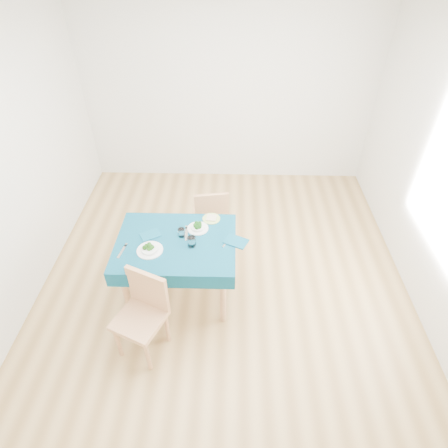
{
  "coord_description": "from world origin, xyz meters",
  "views": [
    {
      "loc": [
        0.08,
        -2.78,
        3.17
      ],
      "look_at": [
        0.0,
        0.0,
        0.85
      ],
      "focal_mm": 30.0,
      "sensor_mm": 36.0,
      "label": 1
    }
  ],
  "objects_px": {
    "table": "(179,269)",
    "chair_far": "(210,212)",
    "chair_near": "(138,315)",
    "bowl_near": "(150,248)",
    "bowl_far": "(198,226)",
    "side_plate": "(211,219)"
  },
  "relations": [
    {
      "from": "bowl_far",
      "to": "chair_far",
      "type": "bearing_deg",
      "value": 82.75
    },
    {
      "from": "table",
      "to": "chair_near",
      "type": "xyz_separation_m",
      "value": [
        -0.26,
        -0.66,
        0.12
      ]
    },
    {
      "from": "table",
      "to": "bowl_far",
      "type": "relative_size",
      "value": 5.41
    },
    {
      "from": "table",
      "to": "side_plate",
      "type": "relative_size",
      "value": 6.25
    },
    {
      "from": "table",
      "to": "bowl_far",
      "type": "xyz_separation_m",
      "value": [
        0.2,
        0.19,
        0.41
      ]
    },
    {
      "from": "chair_far",
      "to": "bowl_far",
      "type": "relative_size",
      "value": 4.51
    },
    {
      "from": "chair_far",
      "to": "side_plate",
      "type": "relative_size",
      "value": 5.21
    },
    {
      "from": "table",
      "to": "chair_far",
      "type": "distance_m",
      "value": 0.88
    },
    {
      "from": "table",
      "to": "side_plate",
      "type": "xyz_separation_m",
      "value": [
        0.32,
        0.35,
        0.38
      ]
    },
    {
      "from": "chair_near",
      "to": "bowl_near",
      "type": "height_order",
      "value": "chair_near"
    },
    {
      "from": "side_plate",
      "to": "bowl_near",
      "type": "bearing_deg",
      "value": -138.4
    },
    {
      "from": "chair_near",
      "to": "bowl_far",
      "type": "bearing_deg",
      "value": 85.33
    },
    {
      "from": "bowl_near",
      "to": "bowl_far",
      "type": "distance_m",
      "value": 0.53
    },
    {
      "from": "bowl_near",
      "to": "side_plate",
      "type": "relative_size",
      "value": 1.34
    },
    {
      "from": "table",
      "to": "chair_near",
      "type": "relative_size",
      "value": 1.14
    },
    {
      "from": "bowl_near",
      "to": "chair_far",
      "type": "bearing_deg",
      "value": 62.41
    },
    {
      "from": "chair_near",
      "to": "bowl_near",
      "type": "bearing_deg",
      "value": 109.31
    },
    {
      "from": "chair_near",
      "to": "chair_far",
      "type": "height_order",
      "value": "chair_near"
    },
    {
      "from": "chair_near",
      "to": "chair_far",
      "type": "distance_m",
      "value": 1.58
    },
    {
      "from": "table",
      "to": "bowl_near",
      "type": "height_order",
      "value": "bowl_near"
    },
    {
      "from": "chair_near",
      "to": "side_plate",
      "type": "xyz_separation_m",
      "value": [
        0.58,
        1.01,
        0.26
      ]
    },
    {
      "from": "bowl_near",
      "to": "side_plate",
      "type": "xyz_separation_m",
      "value": [
        0.54,
        0.48,
        -0.03
      ]
    }
  ]
}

